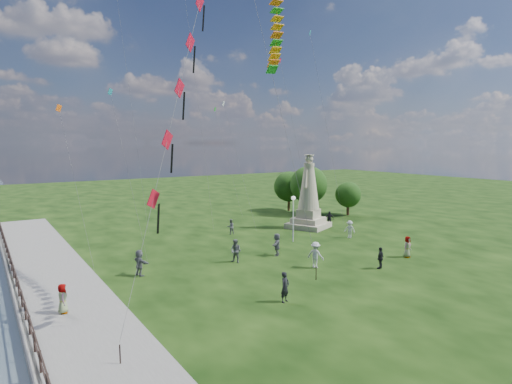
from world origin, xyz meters
TOP-DOWN VIEW (x-y plane):
  - ground at (36.75, 10.00)m, footprint 106.50×160.00m
  - waterfront at (-15.24, 8.99)m, footprint 200.00×200.00m
  - statue at (11.53, 16.90)m, footprint 5.09×5.09m
  - lamppost at (6.11, 12.64)m, footprint 0.39×0.39m
  - tree_row at (17.64, 24.20)m, footprint 7.93×10.51m
  - person_0 at (-3.62, 0.97)m, footprint 0.75×0.61m
  - person_1 at (-1.84, 9.50)m, footprint 0.91×1.02m
  - person_2 at (2.35, 5.19)m, footprint 1.11×1.39m
  - person_3 at (6.08, 2.40)m, footprint 1.04×0.75m
  - person_4 at (10.36, 3.38)m, footprint 0.90×0.63m
  - person_5 at (-9.00, 10.35)m, footprint 1.06×1.79m
  - person_7 at (2.90, 18.58)m, footprint 0.78×0.53m
  - person_8 at (11.61, 10.89)m, footprint 0.93×1.21m
  - person_9 at (13.85, 16.14)m, footprint 1.09×1.04m
  - person_10 at (-14.56, 5.91)m, footprint 0.58×0.84m
  - person_11 at (2.00, 9.51)m, footprint 1.68×1.72m
  - red_kite_train at (-7.95, 4.61)m, footprint 9.31×9.35m
  - small_kites at (2.35, 22.68)m, footprint 28.27×19.52m

SIDE VIEW (x-z plane):
  - ground at x=36.75m, z-range -0.60..0.00m
  - waterfront at x=-15.24m, z-range -0.82..0.69m
  - person_7 at x=2.90m, z-range 0.00..1.53m
  - person_10 at x=-14.56m, z-range 0.00..1.59m
  - person_3 at x=6.08m, z-range 0.00..1.60m
  - person_8 at x=11.61m, z-range 0.00..1.68m
  - person_4 at x=10.36m, z-range 0.00..1.69m
  - person_9 at x=13.85m, z-range 0.00..1.71m
  - person_0 at x=-3.62m, z-range 0.00..1.76m
  - person_1 at x=-1.84m, z-range 0.00..1.79m
  - person_11 at x=2.00m, z-range 0.00..1.81m
  - person_5 at x=-9.00m, z-range 0.00..1.81m
  - person_2 at x=2.35m, z-range 0.00..1.91m
  - statue at x=11.53m, z-range -0.96..6.88m
  - lamppost at x=6.11m, z-range 0.94..5.19m
  - tree_row at x=17.64m, z-range 0.35..6.53m
  - red_kite_train at x=-7.95m, z-range 2.52..23.38m
  - small_kites at x=2.35m, z-range 0.36..28.88m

